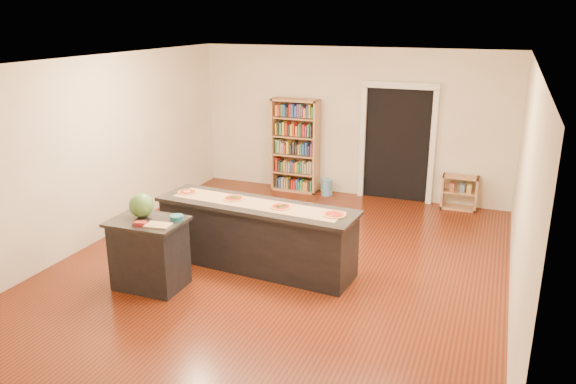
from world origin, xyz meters
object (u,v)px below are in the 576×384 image
at_px(bookshelf, 295,146).
at_px(watermelon, 141,205).
at_px(low_shelf, 459,192).
at_px(waste_bin, 327,187).
at_px(side_counter, 149,253).
at_px(kitchen_island, 256,236).

relative_size(bookshelf, watermelon, 5.88).
distance_m(low_shelf, waste_bin, 2.47).
height_order(bookshelf, low_shelf, bookshelf).
bearing_deg(waste_bin, low_shelf, 2.12).
relative_size(side_counter, bookshelf, 0.50).
bearing_deg(bookshelf, watermelon, -95.04).
bearing_deg(side_counter, bookshelf, 85.84).
xyz_separation_m(waste_bin, watermelon, (-1.08, -4.41, 0.91)).
height_order(bookshelf, watermelon, bookshelf).
bearing_deg(side_counter, low_shelf, 52.50).
distance_m(side_counter, bookshelf, 4.58).
xyz_separation_m(low_shelf, watermelon, (-3.54, -4.50, 0.75)).
height_order(side_counter, watermelon, watermelon).
height_order(side_counter, low_shelf, side_counter).
distance_m(waste_bin, watermelon, 4.63).
bearing_deg(kitchen_island, bookshelf, 106.77).
xyz_separation_m(kitchen_island, low_shelf, (2.39, 3.55, -0.15)).
bearing_deg(bookshelf, low_shelf, 0.52).
bearing_deg(side_counter, kitchen_island, 44.07).
xyz_separation_m(kitchen_island, watermelon, (-1.15, -0.95, 0.60)).
distance_m(kitchen_island, side_counter, 1.45).
height_order(kitchen_island, waste_bin, kitchen_island).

